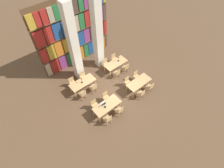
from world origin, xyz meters
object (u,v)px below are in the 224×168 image
chair_3 (106,97)px  chair_4 (141,93)px  chair_6 (150,87)px  chair_0 (108,119)px  chair_13 (106,63)px  chair_2 (120,110)px  chair_14 (126,68)px  laptop (103,104)px  chair_10 (94,87)px  pillar_left (73,45)px  pillar_center (97,34)px  chair_8 (83,94)px  chair_11 (83,76)px  reading_table_0 (107,106)px  reading_table_3 (116,64)px  reading_table_1 (139,83)px  desk_lamp_0 (105,104)px  chair_7 (136,76)px  reading_table_2 (83,83)px  desk_lamp_2 (118,58)px  desk_lamp_1 (81,80)px  chair_12 (117,73)px  chair_1 (95,105)px  chair_9 (72,82)px  chair_5 (128,82)px

chair_3 → chair_4: (2.08, -1.37, 0.00)m
chair_3 → chair_6: same height
chair_0 → chair_13: same height
chair_2 → chair_14: 3.96m
chair_2 → laptop: 1.15m
chair_13 → chair_10: bearing=31.4°
pillar_left → chair_3: bearing=-89.2°
pillar_center → chair_8: size_ratio=6.70×
pillar_left → chair_0: bearing=-101.2°
chair_3 → chair_11: bearing=-86.9°
reading_table_0 → chair_14: bearing=28.8°
reading_table_3 → pillar_left: bearing=151.6°
chair_0 → chair_3: size_ratio=1.00×
reading_table_1 → chair_8: bearing=152.0°
desk_lamp_0 → chair_7: size_ratio=0.55×
reading_table_2 → desk_lamp_2: desk_lamp_2 is taller
desk_lamp_1 → pillar_center: bearing=27.6°
reading_table_2 → chair_10: bearing=-56.8°
laptop → chair_4: 2.85m
chair_4 → chair_13: size_ratio=1.00×
desk_lamp_0 → reading_table_2: bearing=88.5°
chair_0 → chair_12: (3.06, 2.60, 0.00)m
laptop → chair_4: (2.69, -0.89, -0.32)m
reading_table_1 → chair_14: bearing=75.9°
reading_table_1 → chair_6: chair_6 is taller
chair_3 → reading_table_3: 3.18m
chair_1 → chair_11: bearing=-107.6°
reading_table_2 → chair_9: chair_9 is taller
pillar_left → chair_7: 5.12m
chair_13 → desk_lamp_0: bearing=50.4°
chair_6 → reading_table_2: (-3.59, 3.31, 0.19)m
chair_7 → chair_9: (-4.06, 2.61, 0.00)m
laptop → chair_10: laptop is taller
chair_3 → chair_14: (2.98, 1.20, 0.00)m
desk_lamp_0 → desk_lamp_1: size_ratio=1.04×
chair_4 → chair_7: same height
chair_8 → reading_table_3: 3.68m
chair_3 → chair_13: bearing=-128.8°
chair_0 → chair_14: size_ratio=1.00×
chair_6 → chair_8: (-4.06, 2.61, 0.00)m
laptop → chair_13: size_ratio=0.36×
chair_5 → reading_table_3: chair_5 is taller
chair_6 → chair_11: size_ratio=1.00×
chair_1 → laptop: (0.36, -0.48, 0.32)m
chair_8 → reading_table_1: bearing=-28.0°
chair_5 → desk_lamp_2: desk_lamp_2 is taller
chair_7 → reading_table_3: (-0.45, 1.87, 0.19)m
chair_5 → desk_lamp_2: 2.14m
reading_table_3 → chair_13: bearing=122.8°
reading_table_0 → desk_lamp_1: (-0.16, 2.64, 0.41)m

